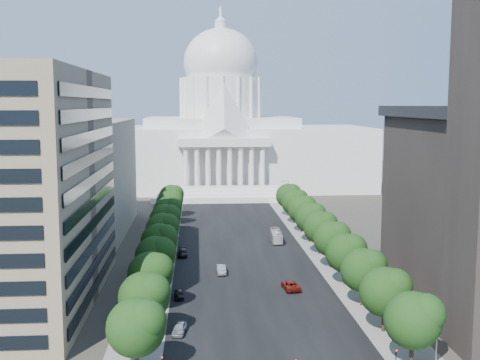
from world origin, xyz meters
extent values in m
cube|color=black|center=(0.00, 90.00, 0.00)|extent=(30.00, 260.00, 0.01)
cube|color=gray|center=(-19.00, 90.00, 0.00)|extent=(8.00, 260.00, 0.02)
cube|color=gray|center=(19.00, 90.00, 0.00)|extent=(8.00, 260.00, 0.02)
cube|color=white|center=(0.00, 185.00, 12.50)|extent=(120.00, 50.00, 25.00)
cube|color=white|center=(0.00, 185.00, 27.00)|extent=(60.00, 40.00, 4.00)
cube|color=white|center=(0.00, 158.00, 20.50)|extent=(34.00, 8.00, 3.00)
cylinder|color=white|center=(0.00, 185.00, 37.00)|extent=(32.00, 32.00, 16.00)
ellipsoid|color=white|center=(0.00, 185.00, 51.00)|extent=(30.00, 30.00, 27.60)
cylinder|color=white|center=(0.00, 185.00, 64.00)|extent=(4.80, 4.80, 7.00)
cone|color=white|center=(0.00, 185.00, 68.50)|extent=(5.20, 5.20, 2.50)
cylinder|color=white|center=(0.00, 185.00, 71.00)|extent=(1.20, 1.20, 4.00)
cube|color=gray|center=(-48.00, 100.00, 15.00)|extent=(38.00, 52.00, 30.00)
sphere|color=black|center=(-18.00, 12.00, 6.17)|extent=(7.60, 7.60, 7.60)
sphere|color=black|center=(-16.67, 11.24, 7.31)|extent=(5.32, 5.32, 5.32)
cylinder|color=#33261C|center=(-18.00, 24.00, 1.47)|extent=(0.56, 0.56, 2.94)
sphere|color=black|center=(-18.00, 24.00, 6.17)|extent=(7.60, 7.60, 7.60)
sphere|color=black|center=(-16.67, 23.24, 7.31)|extent=(5.32, 5.32, 5.32)
cylinder|color=#33261C|center=(-18.00, 36.00, 1.47)|extent=(0.56, 0.56, 2.94)
sphere|color=black|center=(-18.00, 36.00, 6.17)|extent=(7.60, 7.60, 7.60)
sphere|color=black|center=(-16.67, 35.24, 7.31)|extent=(5.32, 5.32, 5.32)
cylinder|color=#33261C|center=(-18.00, 48.00, 1.47)|extent=(0.56, 0.56, 2.94)
sphere|color=black|center=(-18.00, 48.00, 6.17)|extent=(7.60, 7.60, 7.60)
sphere|color=black|center=(-16.67, 47.24, 7.31)|extent=(5.32, 5.32, 5.32)
cylinder|color=#33261C|center=(-18.00, 60.00, 1.47)|extent=(0.56, 0.56, 2.94)
sphere|color=black|center=(-18.00, 60.00, 6.17)|extent=(7.60, 7.60, 7.60)
sphere|color=black|center=(-16.67, 59.24, 7.31)|extent=(5.32, 5.32, 5.32)
cylinder|color=#33261C|center=(-18.00, 72.00, 1.47)|extent=(0.56, 0.56, 2.94)
sphere|color=black|center=(-18.00, 72.00, 6.17)|extent=(7.60, 7.60, 7.60)
sphere|color=black|center=(-16.67, 71.24, 7.31)|extent=(5.32, 5.32, 5.32)
cylinder|color=#33261C|center=(-18.00, 84.00, 1.47)|extent=(0.56, 0.56, 2.94)
sphere|color=black|center=(-18.00, 84.00, 6.17)|extent=(7.60, 7.60, 7.60)
sphere|color=black|center=(-16.67, 83.24, 7.31)|extent=(5.32, 5.32, 5.32)
cylinder|color=#33261C|center=(-18.00, 96.00, 1.47)|extent=(0.56, 0.56, 2.94)
sphere|color=black|center=(-18.00, 96.00, 6.17)|extent=(7.60, 7.60, 7.60)
sphere|color=black|center=(-16.67, 95.24, 7.31)|extent=(5.32, 5.32, 5.32)
cylinder|color=#33261C|center=(-18.00, 108.00, 1.47)|extent=(0.56, 0.56, 2.94)
sphere|color=black|center=(-18.00, 108.00, 6.17)|extent=(7.60, 7.60, 7.60)
sphere|color=black|center=(-16.67, 107.24, 7.31)|extent=(5.32, 5.32, 5.32)
cylinder|color=#33261C|center=(-18.00, 120.00, 1.47)|extent=(0.56, 0.56, 2.94)
sphere|color=black|center=(-18.00, 120.00, 6.17)|extent=(7.60, 7.60, 7.60)
sphere|color=black|center=(-16.67, 119.24, 7.31)|extent=(5.32, 5.32, 5.32)
cylinder|color=#33261C|center=(18.00, 12.00, 1.47)|extent=(0.56, 0.56, 2.94)
sphere|color=black|center=(18.00, 12.00, 6.17)|extent=(7.60, 7.60, 7.60)
sphere|color=black|center=(19.33, 11.24, 7.31)|extent=(5.32, 5.32, 5.32)
cylinder|color=#33261C|center=(18.00, 24.00, 1.47)|extent=(0.56, 0.56, 2.94)
sphere|color=black|center=(18.00, 24.00, 6.17)|extent=(7.60, 7.60, 7.60)
sphere|color=black|center=(19.33, 23.24, 7.31)|extent=(5.32, 5.32, 5.32)
cylinder|color=#33261C|center=(18.00, 36.00, 1.47)|extent=(0.56, 0.56, 2.94)
sphere|color=black|center=(18.00, 36.00, 6.17)|extent=(7.60, 7.60, 7.60)
sphere|color=black|center=(19.33, 35.24, 7.31)|extent=(5.32, 5.32, 5.32)
cylinder|color=#33261C|center=(18.00, 48.00, 1.47)|extent=(0.56, 0.56, 2.94)
sphere|color=black|center=(18.00, 48.00, 6.17)|extent=(7.60, 7.60, 7.60)
sphere|color=black|center=(19.33, 47.24, 7.31)|extent=(5.32, 5.32, 5.32)
cylinder|color=#33261C|center=(18.00, 60.00, 1.47)|extent=(0.56, 0.56, 2.94)
sphere|color=black|center=(18.00, 60.00, 6.17)|extent=(7.60, 7.60, 7.60)
sphere|color=black|center=(19.33, 59.24, 7.31)|extent=(5.32, 5.32, 5.32)
cylinder|color=#33261C|center=(18.00, 72.00, 1.47)|extent=(0.56, 0.56, 2.94)
sphere|color=black|center=(18.00, 72.00, 6.17)|extent=(7.60, 7.60, 7.60)
sphere|color=black|center=(19.33, 71.24, 7.31)|extent=(5.32, 5.32, 5.32)
cylinder|color=#33261C|center=(18.00, 84.00, 1.47)|extent=(0.56, 0.56, 2.94)
sphere|color=black|center=(18.00, 84.00, 6.17)|extent=(7.60, 7.60, 7.60)
sphere|color=black|center=(19.33, 83.24, 7.31)|extent=(5.32, 5.32, 5.32)
cylinder|color=#33261C|center=(18.00, 96.00, 1.47)|extent=(0.56, 0.56, 2.94)
sphere|color=black|center=(18.00, 96.00, 6.17)|extent=(7.60, 7.60, 7.60)
sphere|color=black|center=(19.33, 95.24, 7.31)|extent=(5.32, 5.32, 5.32)
cylinder|color=#33261C|center=(18.00, 108.00, 1.47)|extent=(0.56, 0.56, 2.94)
sphere|color=black|center=(18.00, 108.00, 6.17)|extent=(7.60, 7.60, 7.60)
sphere|color=black|center=(19.33, 107.24, 7.31)|extent=(5.32, 5.32, 5.32)
cylinder|color=#33261C|center=(18.00, 120.00, 1.47)|extent=(0.56, 0.56, 2.94)
sphere|color=black|center=(18.00, 120.00, 6.17)|extent=(7.60, 7.60, 7.60)
sphere|color=black|center=(19.33, 119.24, 7.31)|extent=(5.32, 5.32, 5.32)
imported|color=black|center=(-14.50, 8.00, 3.75)|extent=(0.18, 0.44, 1.10)
sphere|color=#FF0C0C|center=(-14.50, 7.82, 3.90)|extent=(0.18, 0.18, 0.18)
imported|color=black|center=(14.50, 8.00, 3.75)|extent=(0.18, 0.44, 1.10)
sphere|color=#FF0C0C|center=(14.50, 7.82, 3.90)|extent=(0.18, 0.18, 0.18)
sphere|color=#FF0C0C|center=(1.50, 5.82, 3.90)|extent=(0.18, 0.18, 0.18)
cylinder|color=gray|center=(20.50, 10.00, 4.50)|extent=(0.18, 0.18, 9.00)
cylinder|color=gray|center=(19.30, 10.00, 8.80)|extent=(2.40, 0.14, 0.14)
sphere|color=gray|center=(18.20, 10.00, 8.70)|extent=(0.44, 0.44, 0.44)
cylinder|color=gray|center=(20.50, 35.00, 4.50)|extent=(0.18, 0.18, 9.00)
cylinder|color=gray|center=(19.30, 35.00, 8.80)|extent=(2.40, 0.14, 0.14)
sphere|color=gray|center=(18.20, 35.00, 8.70)|extent=(0.44, 0.44, 0.44)
cylinder|color=gray|center=(20.50, 60.00, 4.50)|extent=(0.18, 0.18, 9.00)
cylinder|color=gray|center=(19.30, 60.00, 8.80)|extent=(2.40, 0.14, 0.14)
sphere|color=gray|center=(18.20, 60.00, 8.70)|extent=(0.44, 0.44, 0.44)
cylinder|color=gray|center=(20.50, 85.00, 4.50)|extent=(0.18, 0.18, 9.00)
cylinder|color=gray|center=(19.30, 85.00, 8.80)|extent=(2.40, 0.14, 0.14)
sphere|color=gray|center=(18.20, 85.00, 8.70)|extent=(0.44, 0.44, 0.44)
cylinder|color=gray|center=(20.50, 110.00, 4.50)|extent=(0.18, 0.18, 9.00)
cylinder|color=gray|center=(19.30, 110.00, 8.80)|extent=(2.40, 0.14, 0.14)
sphere|color=gray|center=(18.20, 110.00, 8.70)|extent=(0.44, 0.44, 0.44)
cylinder|color=gray|center=(20.50, 135.00, 4.50)|extent=(0.18, 0.18, 9.00)
cylinder|color=gray|center=(19.30, 135.00, 8.80)|extent=(2.40, 0.14, 0.14)
sphere|color=gray|center=(18.20, 135.00, 8.70)|extent=(0.44, 0.44, 0.44)
imported|color=black|center=(-13.50, 41.83, 0.72)|extent=(2.12, 4.36, 1.44)
imported|color=#96989D|center=(-5.29, 57.03, 0.83)|extent=(1.91, 5.07, 1.65)
imported|color=maroon|center=(7.13, 45.44, 0.82)|extent=(3.28, 6.12, 1.63)
imported|color=black|center=(-13.50, 71.61, 0.77)|extent=(2.38, 5.37, 1.53)
imported|color=#9DA0A5|center=(-12.93, 25.23, 0.79)|extent=(2.49, 4.87, 1.59)
imported|color=silver|center=(9.77, 85.21, 1.44)|extent=(2.90, 10.41, 2.87)
camera|label=1|loc=(-10.11, -62.01, 34.29)|focal=45.00mm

